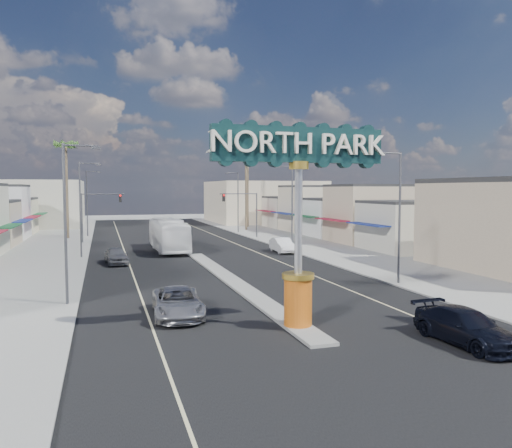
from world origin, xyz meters
TOP-DOWN VIEW (x-y plane):
  - ground at (0.00, 30.00)m, footprint 160.00×160.00m
  - road at (0.00, 30.00)m, footprint 20.00×120.00m
  - median_island at (0.00, 14.00)m, footprint 1.30×30.00m
  - sidewalk_left at (-14.00, 30.00)m, footprint 8.00×120.00m
  - sidewalk_right at (14.00, 30.00)m, footprint 8.00×120.00m
  - storefront_row_right at (24.00, 43.00)m, footprint 12.00×42.00m
  - backdrop_far_left at (-22.00, 75.00)m, footprint 20.00×20.00m
  - backdrop_far_right at (22.00, 75.00)m, footprint 20.00×20.00m
  - gateway_sign at (0.00, 1.98)m, footprint 8.20×1.50m
  - traffic_signal_left at (-9.18, 43.99)m, footprint 5.09×0.45m
  - traffic_signal_right at (9.18, 43.99)m, footprint 5.09×0.45m
  - streetlight_l_near at (-10.43, 10.00)m, footprint 2.03×0.22m
  - streetlight_l_mid at (-10.43, 30.00)m, footprint 2.03×0.22m
  - streetlight_l_far at (-10.43, 52.00)m, footprint 2.03×0.22m
  - streetlight_r_near at (10.43, 10.00)m, footprint 2.03×0.22m
  - streetlight_r_mid at (10.43, 30.00)m, footprint 2.03×0.22m
  - streetlight_r_far at (10.43, 52.00)m, footprint 2.03×0.22m
  - palm_left_far at (-13.00, 50.00)m, footprint 2.60×2.60m
  - palm_right_mid at (13.00, 56.00)m, footprint 2.60×2.60m
  - palm_right_far at (15.00, 62.00)m, footprint 2.60×2.60m
  - suv_left at (-5.06, 5.82)m, footprint 2.75×5.41m
  - suv_right at (5.86, -2.26)m, footprint 2.40×5.17m
  - car_parked_left at (-7.56, 25.33)m, footprint 2.17×4.54m
  - car_parked_right at (9.00, 28.63)m, footprint 1.85×4.67m
  - city_bus at (-2.00, 33.62)m, footprint 2.95×12.04m

SIDE VIEW (x-z plane):
  - ground at x=0.00m, z-range 0.00..0.00m
  - road at x=0.00m, z-range 0.00..0.01m
  - sidewalk_left at x=-14.00m, z-range 0.00..0.12m
  - sidewalk_right at x=14.00m, z-range 0.00..0.12m
  - median_island at x=0.00m, z-range 0.00..0.16m
  - suv_right at x=5.86m, z-range 0.00..1.46m
  - suv_left at x=-5.06m, z-range 0.00..1.47m
  - car_parked_left at x=-7.56m, z-range 0.00..1.50m
  - car_parked_right at x=9.00m, z-range 0.00..1.51m
  - city_bus at x=-2.00m, z-range 0.00..3.34m
  - storefront_row_right at x=24.00m, z-range 0.00..6.00m
  - backdrop_far_left at x=-22.00m, z-range 0.00..8.00m
  - backdrop_far_right at x=22.00m, z-range 0.00..8.00m
  - traffic_signal_left at x=-9.18m, z-range 1.27..7.27m
  - traffic_signal_right at x=9.18m, z-range 1.27..7.27m
  - streetlight_l_near at x=-10.43m, z-range 0.57..9.57m
  - streetlight_l_mid at x=-10.43m, z-range 0.57..9.57m
  - streetlight_l_far at x=-10.43m, z-range 0.57..9.57m
  - streetlight_r_near at x=10.43m, z-range 0.57..9.57m
  - streetlight_r_mid at x=10.43m, z-range 0.57..9.57m
  - streetlight_r_far at x=10.43m, z-range 0.57..9.57m
  - gateway_sign at x=0.00m, z-range 1.35..10.50m
  - palm_right_mid at x=13.00m, z-range 4.55..16.65m
  - palm_left_far at x=-13.00m, z-range 4.95..18.05m
  - palm_right_far at x=15.00m, z-range 5.34..19.44m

